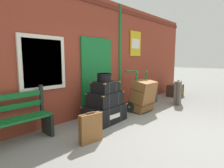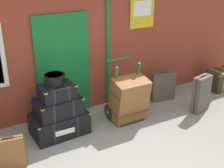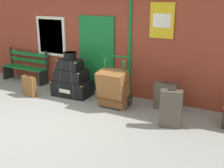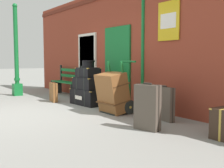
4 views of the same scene
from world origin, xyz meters
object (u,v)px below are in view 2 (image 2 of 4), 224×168
Objects in this scene: steamer_trunk_top at (57,92)px; suitcase_slate at (163,87)px; corner_trunk at (220,79)px; porters_trolley at (124,105)px; suitcase_umber at (201,94)px; steamer_trunk_base at (59,123)px; suitcase_olive at (10,154)px; steamer_trunk_middle at (58,106)px; large_brown_trunk at (129,99)px; round_hatbox at (54,79)px.

suitcase_slate is (2.57, 0.23, -0.53)m from steamer_trunk_top.
suitcase_slate is 1.68m from corner_trunk.
porters_trolley is 1.66m from suitcase_umber.
steamer_trunk_base is 4.23m from corner_trunk.
suitcase_olive is at bearing 179.94° from suitcase_umber.
porters_trolley reaches higher than steamer_trunk_middle.
corner_trunk is at bearing 6.94° from suitcase_olive.
steamer_trunk_top is 0.54× the size of porters_trolley.
suitcase_umber is at bearing -13.87° from large_brown_trunk.
round_hatbox reaches higher than suitcase_umber.
suitcase_umber is (2.93, -0.61, 0.19)m from steamer_trunk_base.
steamer_trunk_base is 1.63× the size of steamer_trunk_top.
steamer_trunk_top is 1.11× the size of suitcase_olive.
steamer_trunk_middle is 1.45× the size of suitcase_olive.
steamer_trunk_middle is at bearing -26.33° from round_hatbox.
large_brown_trunk is 1.60m from suitcase_umber.
steamer_trunk_top is at bearing 169.03° from suitcase_umber.
round_hatbox is at bearing 128.92° from steamer_trunk_top.
steamer_trunk_top reaches higher than suitcase_olive.
large_brown_trunk reaches higher than suitcase_slate.
steamer_trunk_base is 1.17m from suitcase_olive.
steamer_trunk_middle is 1.42m from porters_trolley.
corner_trunk is at bearing 0.47° from steamer_trunk_base.
suitcase_olive is at bearing -167.42° from suitcase_slate.
steamer_trunk_base is 0.66m from steamer_trunk_top.
corner_trunk is (4.26, 0.04, -0.87)m from round_hatbox.
steamer_trunk_middle is 2.58m from suitcase_slate.
steamer_trunk_middle is 0.90× the size of large_brown_trunk.
steamer_trunk_top is 0.92× the size of corner_trunk.
steamer_trunk_middle is at bearing 65.94° from steamer_trunk_top.
suitcase_olive is 3.65m from suitcase_slate.
suitcase_slate reaches higher than corner_trunk.
suitcase_slate is at bearing 12.58° from suitcase_olive.
large_brown_trunk reaches higher than steamer_trunk_base.
large_brown_trunk is at bearing 9.07° from suitcase_olive.
steamer_trunk_middle reaches higher than suitcase_slate.
porters_trolley is (1.38, -0.05, 0.06)m from steamer_trunk_base.
steamer_trunk_top is 0.68× the size of large_brown_trunk.
corner_trunk is at bearing -5.40° from suitcase_slate.
large_brown_trunk is 1.32× the size of suitcase_slate.
steamer_trunk_top is 0.77× the size of suitcase_umber.
steamer_trunk_top is at bearing 179.57° from porters_trolley.
suitcase_umber is at bearing -11.37° from round_hatbox.
steamer_trunk_top is 1.51m from porters_trolley.
porters_trolley is 1.67× the size of suitcase_slate.
suitcase_slate is (2.55, 0.19, 0.13)m from steamer_trunk_base.
round_hatbox is (-0.03, -0.01, 0.90)m from steamer_trunk_base.
steamer_trunk_base is 0.90m from round_hatbox.
steamer_trunk_base is 1.47× the size of suitcase_slate.
large_brown_trunk is at bearing 166.13° from suitcase_umber.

